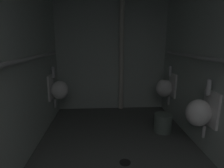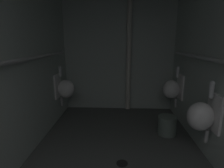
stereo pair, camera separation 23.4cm
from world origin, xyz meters
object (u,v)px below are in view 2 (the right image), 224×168
(urinal_right_far, at_px, (173,89))
(waste_bin, at_px, (167,125))
(urinal_right_mid, at_px, (202,116))
(floor_drain, at_px, (122,163))
(standpipe_back_wall, at_px, (129,52))
(urinal_left_mid, at_px, (65,88))

(urinal_right_far, height_order, waste_bin, urinal_right_far)
(urinal_right_far, bearing_deg, urinal_right_mid, -90.00)
(urinal_right_mid, bearing_deg, floor_drain, -174.51)
(urinal_right_mid, height_order, urinal_right_far, same)
(urinal_right_mid, height_order, standpipe_back_wall, standpipe_back_wall)
(urinal_right_far, bearing_deg, floor_drain, -125.18)
(standpipe_back_wall, height_order, waste_bin, standpipe_back_wall)
(urinal_left_mid, distance_m, urinal_right_mid, 2.31)
(standpipe_back_wall, xyz_separation_m, waste_bin, (0.58, -1.04, -1.09))
(urinal_right_far, relative_size, floor_drain, 5.39)
(floor_drain, bearing_deg, urinal_right_mid, 5.49)
(urinal_left_mid, height_order, urinal_right_mid, same)
(standpipe_back_wall, bearing_deg, waste_bin, -60.83)
(urinal_right_far, distance_m, waste_bin, 0.75)
(floor_drain, bearing_deg, standpipe_back_wall, 85.60)
(standpipe_back_wall, bearing_deg, floor_drain, -94.40)
(urinal_left_mid, relative_size, urinal_right_far, 1.00)
(urinal_right_mid, relative_size, standpipe_back_wall, 0.31)
(urinal_right_mid, bearing_deg, urinal_right_far, 90.00)
(urinal_right_mid, distance_m, urinal_right_far, 1.22)
(urinal_right_far, relative_size, standpipe_back_wall, 0.31)
(waste_bin, bearing_deg, standpipe_back_wall, 119.17)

